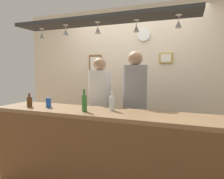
{
  "coord_description": "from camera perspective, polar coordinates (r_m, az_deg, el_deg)",
  "views": [
    {
      "loc": [
        0.98,
        -2.46,
        1.46
      ],
      "look_at": [
        0.0,
        0.1,
        1.2
      ],
      "focal_mm": 32.06,
      "sensor_mm": 36.0,
      "label": 1
    }
  ],
  "objects": [
    {
      "name": "person_left_white_patterned_shirt",
      "position": [
        3.05,
        -3.46,
        -3.36
      ],
      "size": [
        0.34,
        0.34,
        1.65
      ],
      "color": "#2D334C",
      "rests_on": "ground_plane"
    },
    {
      "name": "hanging_wineglass_center_left",
      "position": [
        2.41,
        -4.07,
        16.59
      ],
      "size": [
        0.07,
        0.07,
        0.13
      ],
      "color": "silver",
      "rests_on": "overhead_glass_rack"
    },
    {
      "name": "picture_frame_upper_small",
      "position": [
        3.55,
        15.12,
        8.67
      ],
      "size": [
        0.22,
        0.02,
        0.18
      ],
      "color": "#B29338",
      "rests_on": "back_wall"
    },
    {
      "name": "ground_plane",
      "position": [
        3.03,
        -0.74,
        -23.35
      ],
      "size": [
        8.0,
        8.0,
        0.0
      ],
      "primitive_type": "plane",
      "color": "olive"
    },
    {
      "name": "hanging_wineglass_far_left",
      "position": [
        2.91,
        -19.35,
        14.37
      ],
      "size": [
        0.07,
        0.07,
        0.13
      ],
      "color": "silver",
      "rests_on": "overhead_glass_rack"
    },
    {
      "name": "person_middle_grey_shirt",
      "position": [
        2.87,
        6.52,
        -2.91
      ],
      "size": [
        0.34,
        0.34,
        1.73
      ],
      "color": "#2D334C",
      "rests_on": "ground_plane"
    },
    {
      "name": "drink_can",
      "position": [
        2.72,
        -17.65,
        -3.58
      ],
      "size": [
        0.07,
        0.07,
        0.12
      ],
      "primitive_type": "cylinder",
      "color": "#1E4CB2",
      "rests_on": "bar_counter"
    },
    {
      "name": "bottle_soda_clear",
      "position": [
        2.38,
        0.01,
        -3.83
      ],
      "size": [
        0.06,
        0.06,
        0.23
      ],
      "color": "silver",
      "rests_on": "bar_counter"
    },
    {
      "name": "hanging_wineglass_center_right",
      "position": [
        2.21,
        18.44,
        17.36
      ],
      "size": [
        0.07,
        0.07,
        0.13
      ],
      "color": "silver",
      "rests_on": "overhead_glass_rack"
    },
    {
      "name": "bar_counter",
      "position": [
        2.33,
        -5.46,
        -14.44
      ],
      "size": [
        2.7,
        0.55,
        0.98
      ],
      "color": "brown",
      "rests_on": "ground_plane"
    },
    {
      "name": "picture_frame_caricature",
      "position": [
        3.91,
        -4.82,
        7.33
      ],
      "size": [
        0.26,
        0.02,
        0.34
      ],
      "color": "brown",
      "rests_on": "back_wall"
    },
    {
      "name": "overhead_glass_rack",
      "position": [
        2.44,
        -3.55,
        19.11
      ],
      "size": [
        2.2,
        0.36,
        0.04
      ],
      "primitive_type": "cube",
      "color": "black"
    },
    {
      "name": "wall_clock",
      "position": [
        3.65,
        9.04,
        15.2
      ],
      "size": [
        0.22,
        0.03,
        0.22
      ],
      "primitive_type": "cylinder",
      "rotation": [
        1.57,
        0.0,
        0.0
      ],
      "color": "white",
      "rests_on": "back_wall"
    },
    {
      "name": "back_wall",
      "position": [
        3.7,
        5.55,
        2.98
      ],
      "size": [
        4.4,
        0.06,
        2.6
      ],
      "primitive_type": "cube",
      "color": "beige",
      "rests_on": "ground_plane"
    },
    {
      "name": "hanging_wineglass_left",
      "position": [
        2.61,
        -13.06,
        15.6
      ],
      "size": [
        0.07,
        0.07,
        0.13
      ],
      "color": "silver",
      "rests_on": "overhead_glass_rack"
    },
    {
      "name": "bottle_beer_brown_stubby",
      "position": [
        2.84,
        -22.46,
        -3.18
      ],
      "size": [
        0.07,
        0.07,
        0.18
      ],
      "color": "#512D14",
      "rests_on": "bar_counter"
    },
    {
      "name": "bottle_beer_green_import",
      "position": [
        2.35,
        -7.89,
        -3.73
      ],
      "size": [
        0.06,
        0.06,
        0.26
      ],
      "color": "#336B2D",
      "rests_on": "bar_counter"
    },
    {
      "name": "hanging_wineglass_center",
      "position": [
        2.32,
        6.97,
        16.97
      ],
      "size": [
        0.07,
        0.07,
        0.13
      ],
      "color": "silver",
      "rests_on": "overhead_glass_rack"
    }
  ]
}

